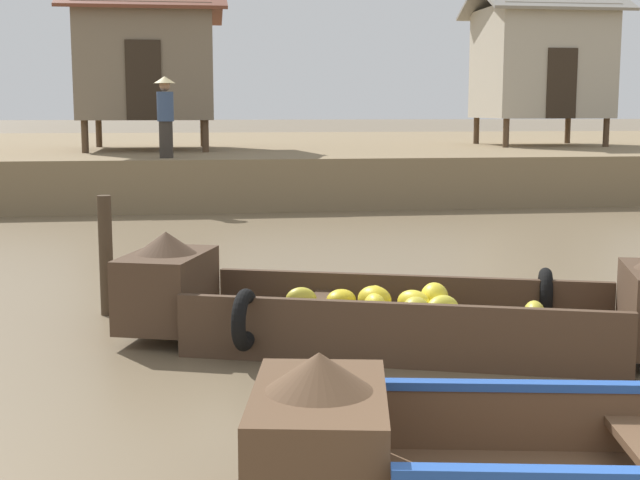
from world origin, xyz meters
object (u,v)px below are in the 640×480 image
object	(u,v)px
stilt_house_mid_left	(541,61)
mooring_post	(106,256)
banana_boat	(404,309)
stilt_house_left	(147,62)
vendor_person	(165,113)

from	to	relation	value
stilt_house_mid_left	mooring_post	bearing A→B (deg)	-125.73
banana_boat	stilt_house_mid_left	world-z (taller)	stilt_house_mid_left
stilt_house_left	vendor_person	xyz separation A→B (m)	(0.53, -3.95, -1.21)
banana_boat	stilt_house_mid_left	size ratio (longest dim) A/B	1.16
stilt_house_mid_left	mooring_post	distance (m)	18.03
vendor_person	mooring_post	size ratio (longest dim) A/B	1.35
stilt_house_left	stilt_house_mid_left	xyz separation A→B (m)	(10.55, 1.01, 0.16)
banana_boat	stilt_house_left	world-z (taller)	stilt_house_left
banana_boat	mooring_post	bearing A→B (deg)	147.84
stilt_house_left	stilt_house_mid_left	bearing A→B (deg)	5.48
banana_boat	vendor_person	distance (m)	11.56
stilt_house_left	mooring_post	world-z (taller)	stilt_house_left
stilt_house_left	mooring_post	size ratio (longest dim) A/B	3.33
vendor_person	mooring_post	world-z (taller)	vendor_person
stilt_house_left	banana_boat	bearing A→B (deg)	-79.34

